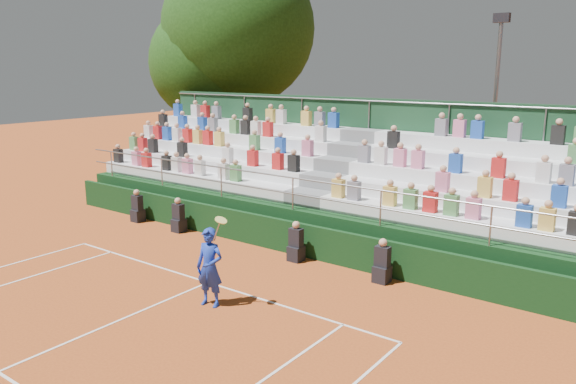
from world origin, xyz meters
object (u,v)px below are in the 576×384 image
Objects in this scene: tree_east at (238,29)px; tennis_player at (210,267)px; floodlight_mast at (496,95)px; tree_west at (209,63)px.

tennis_player is at bearing -51.06° from tree_east.
tennis_player is at bearing -98.57° from floodlight_mast.
floodlight_mast is (14.11, 1.50, -1.29)m from tree_west.
floodlight_mast is (2.09, 13.88, 3.47)m from tennis_player.
tree_west is 2.28m from tree_east.
tree_east is at bearing 128.94° from tennis_player.
tree_west is at bearing -147.51° from tree_east.
tennis_player is 0.30× the size of floodlight_mast.
tennis_player is 0.20× the size of tree_east.
tree_east is (1.33, 0.85, 1.64)m from tree_west.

